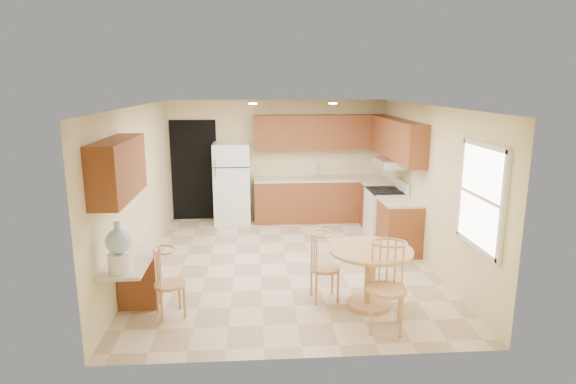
{
  "coord_description": "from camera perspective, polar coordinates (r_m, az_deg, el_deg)",
  "views": [
    {
      "loc": [
        -0.49,
        -7.28,
        2.83
      ],
      "look_at": [
        0.05,
        0.3,
        1.11
      ],
      "focal_mm": 30.0,
      "sensor_mm": 36.0,
      "label": 1
    }
  ],
  "objects": [
    {
      "name": "wall_front",
      "position": [
        4.83,
        1.99,
        -6.37
      ],
      "size": [
        4.5,
        0.02,
        2.5
      ],
      "primitive_type": "cube",
      "color": "beige",
      "rests_on": "floor"
    },
    {
      "name": "wall_left",
      "position": [
        7.66,
        -17.25,
        0.27
      ],
      "size": [
        0.02,
        5.5,
        2.5
      ],
      "primitive_type": "cube",
      "color": "beige",
      "rests_on": "floor"
    },
    {
      "name": "can_light_b",
      "position": [
        8.6,
        5.34,
        10.41
      ],
      "size": [
        0.14,
        0.14,
        0.02
      ],
      "primitive_type": "cylinder",
      "color": "white",
      "rests_on": "ceiling"
    },
    {
      "name": "base_cab_right_b",
      "position": [
        8.41,
        13.03,
        -4.13
      ],
      "size": [
        0.6,
        0.8,
        0.87
      ],
      "primitive_type": "cube",
      "color": "brown",
      "rests_on": "floor"
    },
    {
      "name": "stove",
      "position": [
        9.11,
        11.47,
        -2.52
      ],
      "size": [
        0.65,
        0.76,
        1.09
      ],
      "color": "white",
      "rests_on": "floor"
    },
    {
      "name": "chair_table_b",
      "position": [
        5.65,
        11.97,
        -10.35
      ],
      "size": [
        0.46,
        0.49,
        1.05
      ],
      "rotation": [
        0.0,
        0.0,
        2.9
      ],
      "color": "tan",
      "rests_on": "floor"
    },
    {
      "name": "base_cab_right_a",
      "position": [
        9.76,
        10.57,
        -1.67
      ],
      "size": [
        0.6,
        0.59,
        0.87
      ],
      "primitive_type": "cube",
      "color": "brown",
      "rests_on": "floor"
    },
    {
      "name": "range_hood",
      "position": [
        8.93,
        12.21,
        3.39
      ],
      "size": [
        0.5,
        0.76,
        0.14
      ],
      "primitive_type": "cube",
      "color": "silver",
      "rests_on": "upper_cab_right"
    },
    {
      "name": "chair_desk",
      "position": [
        6.07,
        -14.01,
        -9.88
      ],
      "size": [
        0.39,
        0.5,
        0.87
      ],
      "rotation": [
        0.0,
        0.0,
        -1.21
      ],
      "color": "tan",
      "rests_on": "floor"
    },
    {
      "name": "wall_back",
      "position": [
        10.17,
        -1.24,
        3.82
      ],
      "size": [
        4.5,
        0.02,
        2.5
      ],
      "primitive_type": "cube",
      "color": "beige",
      "rests_on": "floor"
    },
    {
      "name": "window",
      "position": [
        6.22,
        21.97,
        -0.54
      ],
      "size": [
        0.06,
        1.12,
        1.3
      ],
      "color": "white",
      "rests_on": "wall_right"
    },
    {
      "name": "doorway",
      "position": [
        10.25,
        -11.05,
        2.53
      ],
      "size": [
        0.9,
        0.02,
        2.1
      ],
      "primitive_type": "cube",
      "color": "black",
      "rests_on": "floor"
    },
    {
      "name": "chair_table_a",
      "position": [
        6.34,
        4.51,
        -8.23
      ],
      "size": [
        0.41,
        0.53,
        0.93
      ],
      "rotation": [
        0.0,
        0.0,
        -1.48
      ],
      "color": "tan",
      "rests_on": "floor"
    },
    {
      "name": "desk_pedestal",
      "position": [
        6.63,
        -17.16,
        -9.71
      ],
      "size": [
        0.48,
        0.42,
        0.72
      ],
      "primitive_type": "cube",
      "color": "brown",
      "rests_on": "floor"
    },
    {
      "name": "water_crock",
      "position": [
        5.67,
        -19.4,
        -6.47
      ],
      "size": [
        0.28,
        0.28,
        0.58
      ],
      "color": "white",
      "rests_on": "desk_top"
    },
    {
      "name": "desk_top",
      "position": [
        6.15,
        -18.19,
        -7.69
      ],
      "size": [
        0.5,
        1.2,
        0.04
      ],
      "primitive_type": "cube",
      "color": "beige",
      "rests_on": "desk_pedestal"
    },
    {
      "name": "upper_cab_left",
      "position": [
        5.98,
        -19.48,
        2.6
      ],
      "size": [
        0.33,
        1.4,
        0.7
      ],
      "primitive_type": "cube",
      "color": "brown",
      "rests_on": "wall_left"
    },
    {
      "name": "wall_right",
      "position": [
        7.94,
        16.22,
        0.77
      ],
      "size": [
        0.02,
        5.5,
        2.5
      ],
      "primitive_type": "cube",
      "color": "beige",
      "rests_on": "floor"
    },
    {
      "name": "upper_cab_right",
      "position": [
        8.93,
        12.81,
        6.15
      ],
      "size": [
        0.33,
        2.42,
        0.7
      ],
      "primitive_type": "cube",
      "color": "brown",
      "rests_on": "wall_right"
    },
    {
      "name": "ceiling",
      "position": [
        7.31,
        -0.21,
        10.17
      ],
      "size": [
        4.5,
        5.5,
        0.02
      ],
      "primitive_type": "cube",
      "color": "white",
      "rests_on": "wall_back"
    },
    {
      "name": "counter_back",
      "position": [
        10.02,
        3.86,
        1.57
      ],
      "size": [
        2.75,
        0.63,
        0.04
      ],
      "primitive_type": "cube",
      "color": "beige",
      "rests_on": "base_cab_back"
    },
    {
      "name": "floor",
      "position": [
        7.83,
        -0.2,
        -8.43
      ],
      "size": [
        5.5,
        5.5,
        0.0
      ],
      "primitive_type": "plane",
      "color": "beige",
      "rests_on": "ground"
    },
    {
      "name": "upper_cab_back",
      "position": [
        10.01,
        3.84,
        7.12
      ],
      "size": [
        2.75,
        0.33,
        0.7
      ],
      "primitive_type": "cube",
      "color": "brown",
      "rests_on": "wall_back"
    },
    {
      "name": "base_cab_back",
      "position": [
        10.12,
        3.82,
        -0.96
      ],
      "size": [
        2.75,
        0.6,
        0.87
      ],
      "primitive_type": "cube",
      "color": "brown",
      "rests_on": "floor"
    },
    {
      "name": "dining_table",
      "position": [
        6.31,
        9.72,
        -8.98
      ],
      "size": [
        1.06,
        1.06,
        0.78
      ],
      "rotation": [
        0.0,
        0.0,
        -0.26
      ],
      "color": "tan",
      "rests_on": "floor"
    },
    {
      "name": "can_light_a",
      "position": [
        8.49,
        -4.19,
        10.4
      ],
      "size": [
        0.14,
        0.14,
        0.02
      ],
      "primitive_type": "cylinder",
      "color": "white",
      "rests_on": "ceiling"
    },
    {
      "name": "refrigerator",
      "position": [
        9.9,
        -6.63,
        1.01
      ],
      "size": [
        0.73,
        0.71,
        1.66
      ],
      "color": "white",
      "rests_on": "floor"
    },
    {
      "name": "sink",
      "position": [
        10.01,
        3.72,
        1.69
      ],
      "size": [
        0.78,
        0.44,
        0.01
      ],
      "primitive_type": "cube",
      "color": "silver",
      "rests_on": "counter_back"
    },
    {
      "name": "counter_right_b",
      "position": [
        8.29,
        13.18,
        -1.11
      ],
      "size": [
        0.63,
        0.8,
        0.04
      ],
      "primitive_type": "cube",
      "color": "beige",
      "rests_on": "base_cab_right_b"
    },
    {
      "name": "counter_right_a",
      "position": [
        9.65,
        10.68,
        0.95
      ],
      "size": [
        0.63,
        0.59,
        0.04
      ],
      "primitive_type": "cube",
      "color": "beige",
      "rests_on": "base_cab_right_a"
    }
  ]
}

